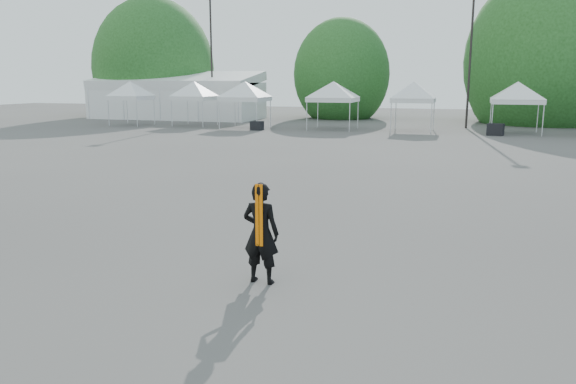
% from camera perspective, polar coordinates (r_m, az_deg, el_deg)
% --- Properties ---
extents(ground, '(120.00, 120.00, 0.00)m').
position_cam_1_polar(ground, '(11.65, 1.53, -5.78)').
color(ground, '#474442').
rests_on(ground, ground).
extents(marquee, '(15.00, 6.25, 4.23)m').
position_cam_1_polar(marquee, '(52.15, -11.23, 9.50)').
color(marquee, white).
rests_on(marquee, ground).
extents(light_pole_west, '(0.60, 0.25, 10.30)m').
position_cam_1_polar(light_pole_west, '(49.47, -7.79, 13.93)').
color(light_pole_west, black).
rests_on(light_pole_west, ground).
extents(light_pole_east, '(0.60, 0.25, 9.80)m').
position_cam_1_polar(light_pole_east, '(42.75, 18.07, 13.58)').
color(light_pole_east, black).
rests_on(light_pole_east, ground).
extents(tree_far_w, '(4.80, 4.80, 7.30)m').
position_cam_1_polar(tree_far_w, '(56.73, -13.47, 12.13)').
color(tree_far_w, '#382314').
rests_on(tree_far_w, ground).
extents(tree_mid_w, '(4.16, 4.16, 6.33)m').
position_cam_1_polar(tree_mid_w, '(51.90, 5.47, 11.82)').
color(tree_mid_w, '#382314').
rests_on(tree_mid_w, ground).
extents(tree_mid_e, '(5.12, 5.12, 7.79)m').
position_cam_1_polar(tree_mid_e, '(50.07, 25.03, 11.90)').
color(tree_mid_e, '#382314').
rests_on(tree_mid_e, ground).
extents(tent_a, '(3.75, 3.75, 3.88)m').
position_cam_1_polar(tent_a, '(45.10, -15.73, 10.43)').
color(tent_a, silver).
rests_on(tent_a, ground).
extents(tent_b, '(3.88, 3.88, 3.88)m').
position_cam_1_polar(tent_b, '(43.53, -9.53, 10.68)').
color(tent_b, silver).
rests_on(tent_b, ground).
extents(tent_c, '(4.30, 4.30, 3.88)m').
position_cam_1_polar(tent_c, '(40.93, -4.40, 10.77)').
color(tent_c, silver).
rests_on(tent_c, ground).
extents(tent_d, '(4.51, 4.51, 3.88)m').
position_cam_1_polar(tent_d, '(39.88, 4.63, 10.75)').
color(tent_d, silver).
rests_on(tent_d, ground).
extents(tent_e, '(3.97, 3.97, 3.88)m').
position_cam_1_polar(tent_e, '(39.16, 12.69, 10.51)').
color(tent_e, silver).
rests_on(tent_e, ground).
extents(tent_f, '(4.45, 4.45, 3.88)m').
position_cam_1_polar(tent_f, '(39.32, 22.33, 9.95)').
color(tent_f, silver).
rests_on(tent_f, ground).
extents(man, '(0.66, 0.45, 1.75)m').
position_cam_1_polar(man, '(9.53, -2.77, -4.17)').
color(man, black).
rests_on(man, ground).
extents(crate_west, '(0.86, 0.70, 0.62)m').
position_cam_1_polar(crate_west, '(39.19, -3.17, 6.74)').
color(crate_west, black).
rests_on(crate_west, ground).
extents(crate_mid, '(1.09, 0.93, 0.75)m').
position_cam_1_polar(crate_mid, '(37.68, 20.33, 5.97)').
color(crate_mid, black).
rests_on(crate_mid, ground).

